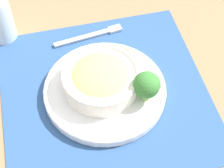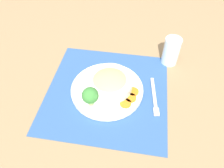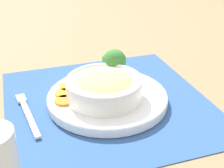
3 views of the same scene
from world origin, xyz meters
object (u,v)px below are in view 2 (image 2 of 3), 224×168
at_px(bowl, 110,82).
at_px(broccoli_floret, 90,96).
at_px(water_glass, 171,52).
at_px(fork, 155,99).

height_order(bowl, broccoli_floret, broccoli_floret).
relative_size(water_glass, fork, 0.66).
bearing_deg(bowl, fork, 172.09).
height_order(broccoli_floret, fork, broccoli_floret).
bearing_deg(broccoli_floret, water_glass, -134.74).
xyz_separation_m(broccoli_floret, fork, (-0.23, -0.06, -0.06)).
relative_size(broccoli_floret, fork, 0.42).
xyz_separation_m(water_glass, fork, (0.06, 0.23, -0.05)).
height_order(bowl, water_glass, water_glass).
height_order(broccoli_floret, water_glass, water_glass).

